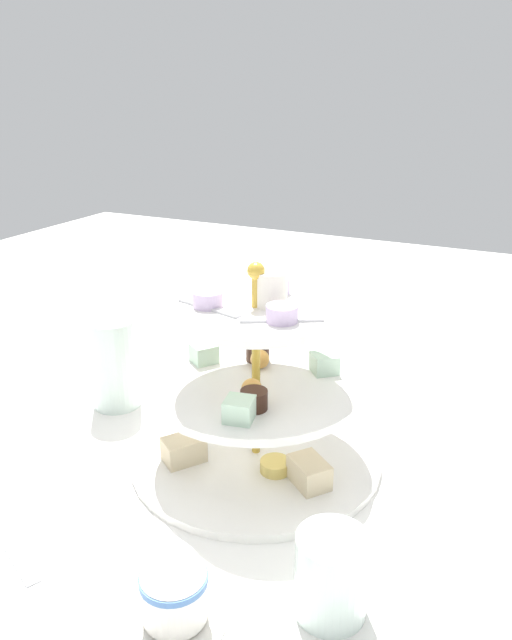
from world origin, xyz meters
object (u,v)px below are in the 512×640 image
Objects in this scene: tiered_serving_stand at (256,401)px; teacup_with_saucer at (175,599)px; water_glass_short_left at (331,575)px; butter_knife_right at (5,534)px; water_glass_tall_right at (114,363)px; butter_knife_left at (330,365)px.

teacup_with_saucer is at bearing -80.07° from tiered_serving_stand.
tiered_serving_stand is at bearing 99.93° from teacup_with_saucer.
water_glass_short_left reaches higher than butter_knife_right.
tiered_serving_stand is at bearing -8.80° from water_glass_tall_right.
water_glass_short_left reaches higher than teacup_with_saucer.
tiered_serving_stand is 0.26m from teacup_with_saucer.
water_glass_short_left reaches higher than butter_knife_left.
water_glass_tall_right is at bearing 151.14° from water_glass_short_left.
water_glass_short_left is at bearing 117.99° from butter_knife_left.
water_glass_tall_right is 1.46× the size of teacup_with_saucer.
teacup_with_saucer is at bearing 22.19° from butter_knife_right.
teacup_with_saucer reaches higher than butter_knife_right.
butter_knife_right is at bearing 176.31° from teacup_with_saucer.
water_glass_tall_right reaches higher than butter_knife_right.
water_glass_short_left is at bearing 30.60° from teacup_with_saucer.
teacup_with_saucer is 0.53× the size of butter_knife_left.
butter_knife_right is at bearing -125.88° from tiered_serving_stand.
water_glass_tall_right is 0.77× the size of butter_knife_left.
water_glass_tall_right is (-0.24, 0.04, -0.01)m from tiered_serving_stand.
tiered_serving_stand reaches higher than water_glass_tall_right.
water_glass_short_left is at bearing 35.18° from butter_knife_right.
water_glass_short_left is 0.51m from butter_knife_left.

